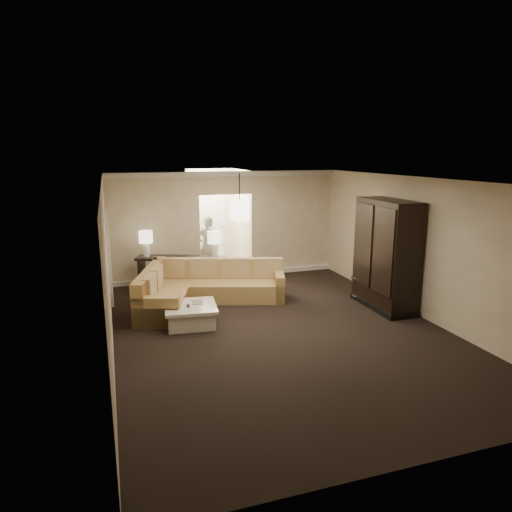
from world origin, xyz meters
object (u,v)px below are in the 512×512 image
object	(u,v)px
drink_table	(360,283)
sectional_sofa	(201,288)
person	(207,243)
coffee_table	(191,315)
console_table	(181,270)
armoire	(385,257)

from	to	relation	value
drink_table	sectional_sofa	bearing A→B (deg)	167.17
drink_table	person	size ratio (longest dim) A/B	0.29
sectional_sofa	coffee_table	distance (m)	1.25
sectional_sofa	console_table	distance (m)	1.23
console_table	drink_table	size ratio (longest dim) A/B	4.20
coffee_table	armoire	size ratio (longest dim) A/B	0.46
person	drink_table	bearing A→B (deg)	124.34
sectional_sofa	person	size ratio (longest dim) A/B	1.97
console_table	drink_table	xyz separation A→B (m)	(3.74, -2.00, -0.12)
console_table	person	world-z (taller)	person
drink_table	armoire	bearing A→B (deg)	-73.29
person	coffee_table	bearing A→B (deg)	64.36
console_table	armoire	xyz separation A→B (m)	(3.93, -2.63, 0.63)
console_table	drink_table	bearing A→B (deg)	-8.48
sectional_sofa	drink_table	xyz separation A→B (m)	(3.51, -0.80, 0.01)
sectional_sofa	armoire	distance (m)	4.04
coffee_table	person	size ratio (longest dim) A/B	0.60
drink_table	person	bearing A→B (deg)	132.59
sectional_sofa	drink_table	bearing A→B (deg)	4.78
armoire	person	xyz separation A→B (m)	(-3.04, 3.73, -0.22)
console_table	drink_table	distance (m)	4.25
sectional_sofa	console_table	xyz separation A→B (m)	(-0.23, 1.20, 0.13)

